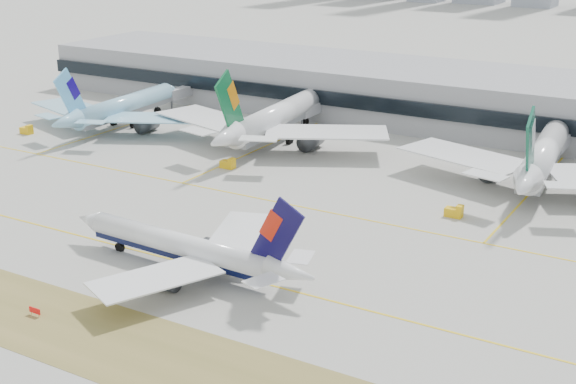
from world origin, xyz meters
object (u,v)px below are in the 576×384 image
Objects in this scene: terminal at (468,99)px; widebody_eva at (274,120)px; taxiing_airliner at (188,249)px; widebody_korean at (120,108)px; widebody_cathay at (543,158)px.

widebody_eva is at bearing -129.44° from terminal.
taxiing_airliner is 0.88× the size of widebody_korean.
widebody_eva reaches higher than terminal.
terminal is at bearing -61.94° from widebody_korean.
widebody_cathay is at bearing -54.05° from terminal.
taxiing_airliner is 0.76× the size of widebody_eva.
widebody_eva is at bearing 85.36° from widebody_cathay.
widebody_korean is 46.95m from widebody_eva.
widebody_korean reaches higher than taxiing_airliner.
taxiing_airliner is at bearing -164.15° from widebody_eva.
widebody_eva reaches higher than widebody_korean.
terminal is at bearing -90.87° from taxiing_airliner.
terminal is at bearing 30.39° from widebody_cathay.
widebody_eva is 69.60m from widebody_cathay.
widebody_eva is 58.90m from terminal.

